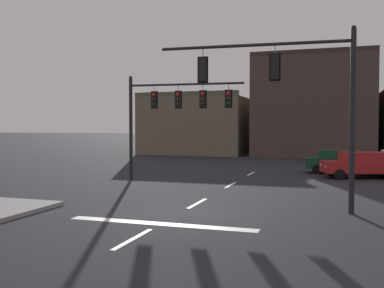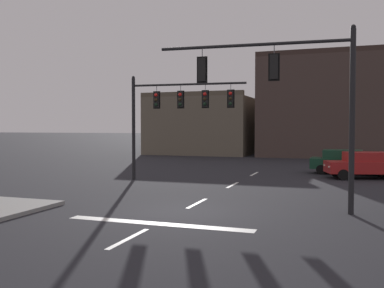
% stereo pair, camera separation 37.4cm
% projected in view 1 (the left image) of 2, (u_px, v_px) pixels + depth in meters
% --- Properties ---
extents(ground_plane, '(400.00, 400.00, 0.00)m').
position_uv_depth(ground_plane, '(181.00, 212.00, 15.98)').
color(ground_plane, '#232328').
extents(stop_bar_paint, '(6.40, 0.50, 0.01)m').
position_uv_depth(stop_bar_paint, '(160.00, 224.00, 14.08)').
color(stop_bar_paint, silver).
rests_on(stop_bar_paint, ground).
extents(lane_centreline, '(0.16, 26.40, 0.01)m').
position_uv_depth(lane_centreline, '(197.00, 203.00, 17.88)').
color(lane_centreline, silver).
rests_on(lane_centreline, ground).
extents(signal_mast_near_side, '(7.24, 0.61, 6.74)m').
position_uv_depth(signal_mast_near_side, '(293.00, 88.00, 16.09)').
color(signal_mast_near_side, black).
rests_on(signal_mast_near_side, ground).
extents(signal_mast_far_side, '(6.78, 0.69, 6.14)m').
position_uv_depth(signal_mast_far_side, '(170.00, 107.00, 25.14)').
color(signal_mast_far_side, black).
rests_on(signal_mast_far_side, ground).
extents(car_lot_nearside, '(4.73, 2.94, 1.61)m').
position_uv_depth(car_lot_nearside, '(360.00, 164.00, 26.67)').
color(car_lot_nearside, '#A81E1E').
rests_on(car_lot_nearside, ground).
extents(car_lot_middle, '(4.51, 2.06, 1.61)m').
position_uv_depth(car_lot_middle, '(340.00, 161.00, 29.28)').
color(car_lot_middle, '#143D28').
rests_on(car_lot_middle, ground).
extents(building_row, '(49.48, 12.95, 10.86)m').
position_uv_depth(building_row, '(351.00, 118.00, 47.23)').
color(building_row, '#665B4C').
rests_on(building_row, ground).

